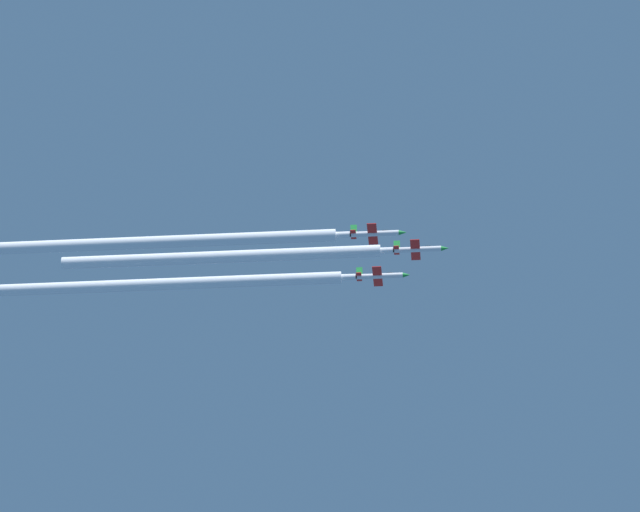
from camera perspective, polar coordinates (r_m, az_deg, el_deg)
jet_lead at (r=444.71m, az=2.80°, el=0.19°), size 8.62×12.55×3.02m
jet_left_wingman at (r=452.94m, az=1.73°, el=-0.56°), size 8.62×12.55×3.02m
jet_right_wingman at (r=436.62m, az=1.59°, el=0.64°), size 8.62×12.55×3.02m
smoke_trail_lead at (r=447.38m, az=-2.63°, el=-0.02°), size 2.69×73.32×2.69m
smoke_trail_left_wingman at (r=457.18m, az=-4.33°, el=-0.79°), size 2.69×85.20×2.69m
smoke_trail_right_wingman at (r=440.66m, az=-4.35°, el=0.40°), size 2.69×79.98×2.69m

